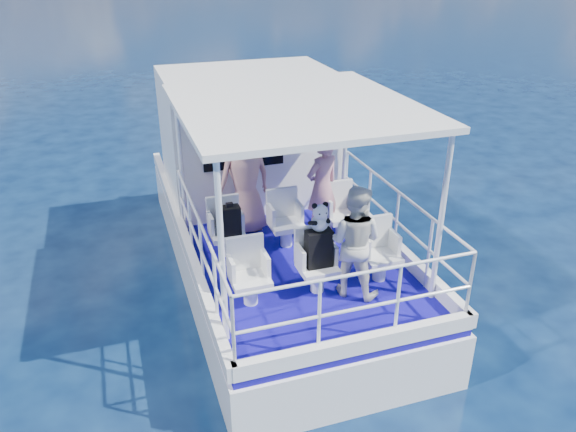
# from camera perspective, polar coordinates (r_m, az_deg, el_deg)

# --- Properties ---
(ground) EXTENTS (2000.00, 2000.00, 0.00)m
(ground) POSITION_cam_1_polar(r_m,az_deg,el_deg) (8.82, 0.24, -8.68)
(ground) COLOR #061532
(ground) RESTS_ON ground
(hull) EXTENTS (3.00, 7.00, 1.60)m
(hull) POSITION_cam_1_polar(r_m,az_deg,el_deg) (9.62, -1.66, -5.47)
(hull) COLOR white
(hull) RESTS_ON ground
(deck) EXTENTS (2.90, 6.90, 0.10)m
(deck) POSITION_cam_1_polar(r_m,az_deg,el_deg) (9.21, -1.72, -0.95)
(deck) COLOR #120981
(deck) RESTS_ON hull
(cabin) EXTENTS (2.85, 2.00, 2.20)m
(cabin) POSITION_cam_1_polar(r_m,az_deg,el_deg) (9.94, -3.99, 8.23)
(cabin) COLOR white
(cabin) RESTS_ON deck
(canopy) EXTENTS (3.00, 3.20, 0.08)m
(canopy) POSITION_cam_1_polar(r_m,az_deg,el_deg) (7.31, 0.79, 11.10)
(canopy) COLOR white
(canopy) RESTS_ON cabin
(canopy_posts) EXTENTS (2.77, 2.97, 2.20)m
(canopy_posts) POSITION_cam_1_polar(r_m,az_deg,el_deg) (7.64, 0.86, 2.72)
(canopy_posts) COLOR white
(canopy_posts) RESTS_ON deck
(railings) EXTENTS (2.84, 3.59, 1.00)m
(railings) POSITION_cam_1_polar(r_m,az_deg,el_deg) (7.63, 1.63, -2.35)
(railings) COLOR white
(railings) RESTS_ON deck
(seat_port_fwd) EXTENTS (0.48, 0.46, 0.38)m
(seat_port_fwd) POSITION_cam_1_polar(r_m,az_deg,el_deg) (8.22, -6.16, -2.74)
(seat_port_fwd) COLOR white
(seat_port_fwd) RESTS_ON deck
(seat_center_fwd) EXTENTS (0.48, 0.46, 0.38)m
(seat_center_fwd) POSITION_cam_1_polar(r_m,az_deg,el_deg) (8.42, -0.18, -1.83)
(seat_center_fwd) COLOR white
(seat_center_fwd) RESTS_ON deck
(seat_stbd_fwd) EXTENTS (0.48, 0.46, 0.38)m
(seat_stbd_fwd) POSITION_cam_1_polar(r_m,az_deg,el_deg) (8.71, 5.46, -0.96)
(seat_stbd_fwd) COLOR white
(seat_stbd_fwd) RESTS_ON deck
(seat_port_aft) EXTENTS (0.48, 0.46, 0.38)m
(seat_port_aft) POSITION_cam_1_polar(r_m,az_deg,el_deg) (7.13, -3.83, -7.52)
(seat_port_aft) COLOR white
(seat_port_aft) RESTS_ON deck
(seat_center_aft) EXTENTS (0.48, 0.46, 0.38)m
(seat_center_aft) POSITION_cam_1_polar(r_m,az_deg,el_deg) (7.36, 2.99, -6.31)
(seat_center_aft) COLOR white
(seat_center_aft) RESTS_ON deck
(seat_stbd_aft) EXTENTS (0.48, 0.46, 0.38)m
(seat_stbd_aft) POSITION_cam_1_polar(r_m,az_deg,el_deg) (7.69, 9.29, -5.11)
(seat_stbd_aft) COLOR white
(seat_stbd_aft) RESTS_ON deck
(passenger_port_fwd) EXTENTS (0.73, 0.58, 1.75)m
(passenger_port_fwd) POSITION_cam_1_polar(r_m,az_deg,el_deg) (8.60, -4.45, 3.74)
(passenger_port_fwd) COLOR tan
(passenger_port_fwd) RESTS_ON deck
(passenger_stbd_fwd) EXTENTS (0.69, 0.56, 1.61)m
(passenger_stbd_fwd) POSITION_cam_1_polar(r_m,az_deg,el_deg) (8.47, 3.48, 2.91)
(passenger_stbd_fwd) COLOR #C27D8C
(passenger_stbd_fwd) RESTS_ON deck
(passenger_stbd_aft) EXTENTS (0.92, 0.90, 1.50)m
(passenger_stbd_aft) POSITION_cam_1_polar(r_m,az_deg,el_deg) (7.09, 6.73, -2.57)
(passenger_stbd_aft) COLOR silver
(passenger_stbd_aft) RESTS_ON deck
(backpack_port) EXTENTS (0.32, 0.18, 0.42)m
(backpack_port) POSITION_cam_1_polar(r_m,az_deg,el_deg) (7.96, -6.02, -0.46)
(backpack_port) COLOR black
(backpack_port) RESTS_ON seat_port_fwd
(backpack_center) EXTENTS (0.33, 0.19, 0.50)m
(backpack_center) POSITION_cam_1_polar(r_m,az_deg,el_deg) (7.14, 3.14, -3.32)
(backpack_center) COLOR black
(backpack_center) RESTS_ON seat_center_aft
(compact_camera) EXTENTS (0.10, 0.06, 0.06)m
(compact_camera) POSITION_cam_1_polar(r_m,az_deg,el_deg) (7.87, -5.98, 1.13)
(compact_camera) COLOR black
(compact_camera) RESTS_ON backpack_port
(panda) EXTENTS (0.24, 0.20, 0.38)m
(panda) POSITION_cam_1_polar(r_m,az_deg,el_deg) (6.95, 3.24, -0.08)
(panda) COLOR white
(panda) RESTS_ON backpack_center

